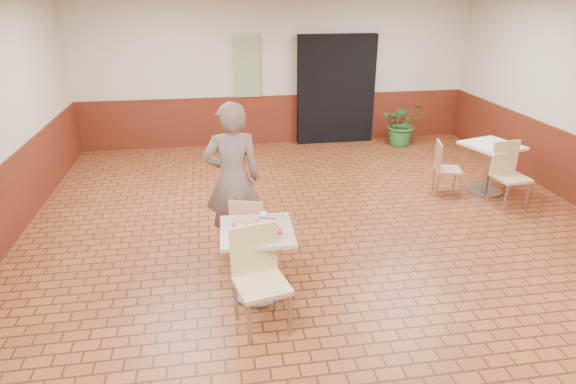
{
  "coord_description": "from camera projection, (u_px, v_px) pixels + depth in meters",
  "views": [
    {
      "loc": [
        -1.36,
        -4.77,
        3.01
      ],
      "look_at": [
        -0.58,
        0.04,
        0.95
      ],
      "focal_mm": 30.0,
      "sensor_mm": 36.0,
      "label": 1
    }
  ],
  "objects": [
    {
      "name": "ring_donut",
      "position": [
        249.0,
        222.0,
        4.91
      ],
      "size": [
        0.11,
        0.11,
        0.03
      ],
      "primitive_type": "torus",
      "rotation": [
        0.0,
        0.0,
        0.08
      ],
      "color": "gold",
      "rests_on": "serving_tray"
    },
    {
      "name": "serving_tray",
      "position": [
        257.0,
        228.0,
        4.84
      ],
      "size": [
        0.44,
        0.34,
        0.03
      ],
      "rotation": [
        0.0,
        0.0,
        0.12
      ],
      "color": "red",
      "rests_on": "main_table"
    },
    {
      "name": "corridor_doorway",
      "position": [
        336.0,
        90.0,
        9.9
      ],
      "size": [
        1.6,
        0.22,
        2.2
      ],
      "primitive_type": "cube",
      "color": "black",
      "rests_on": "ground"
    },
    {
      "name": "second_table",
      "position": [
        490.0,
        160.0,
        7.55
      ],
      "size": [
        0.75,
        0.75,
        0.79
      ],
      "rotation": [
        0.0,
        0.0,
        0.29
      ],
      "color": "beige",
      "rests_on": "ground"
    },
    {
      "name": "customer",
      "position": [
        233.0,
        179.0,
        5.7
      ],
      "size": [
        0.7,
        0.48,
        1.87
      ],
      "primitive_type": "imported",
      "rotation": [
        0.0,
        0.0,
        3.19
      ],
      "color": "#6F5F56",
      "rests_on": "ground"
    },
    {
      "name": "room_shell",
      "position": [
        342.0,
        143.0,
        5.13
      ],
      "size": [
        8.01,
        10.01,
        3.01
      ],
      "color": "brown",
      "rests_on": "ground"
    },
    {
      "name": "main_table",
      "position": [
        257.0,
        251.0,
        4.95
      ],
      "size": [
        0.73,
        0.73,
        0.77
      ],
      "rotation": [
        0.0,
        0.0,
        -0.04
      ],
      "color": "#B6A592",
      "rests_on": "ground"
    },
    {
      "name": "paper_cup",
      "position": [
        264.0,
        217.0,
        4.94
      ],
      "size": [
        0.08,
        0.08,
        0.1
      ],
      "rotation": [
        0.0,
        0.0,
        -0.43
      ],
      "color": "silver",
      "rests_on": "serving_tray"
    },
    {
      "name": "chair_main_back",
      "position": [
        248.0,
        227.0,
        5.58
      ],
      "size": [
        0.48,
        0.48,
        0.83
      ],
      "rotation": [
        0.0,
        0.0,
        2.86
      ],
      "color": "#DFAA85",
      "rests_on": "ground"
    },
    {
      "name": "wainscot_band",
      "position": [
        339.0,
        226.0,
        5.52
      ],
      "size": [
        8.0,
        10.0,
        1.0
      ],
      "color": "#551E10",
      "rests_on": "ground"
    },
    {
      "name": "chair_main_front",
      "position": [
        259.0,
        273.0,
        4.5
      ],
      "size": [
        0.56,
        0.56,
        1.01
      ],
      "rotation": [
        0.0,
        0.0,
        0.23
      ],
      "color": "#CEBD7C",
      "rests_on": "ground"
    },
    {
      "name": "chair_second_left",
      "position": [
        444.0,
        165.0,
        7.52
      ],
      "size": [
        0.47,
        0.47,
        0.84
      ],
      "rotation": [
        0.0,
        0.0,
        1.31
      ],
      "color": "tan",
      "rests_on": "ground"
    },
    {
      "name": "potted_plant",
      "position": [
        403.0,
        123.0,
        9.9
      ],
      "size": [
        1.02,
        0.95,
        0.92
      ],
      "primitive_type": "imported",
      "rotation": [
        0.0,
        0.0,
        -0.34
      ],
      "color": "#2B6B2F",
      "rests_on": "ground"
    },
    {
      "name": "chair_second_front",
      "position": [
        508.0,
        171.0,
        7.11
      ],
      "size": [
        0.48,
        0.48,
        0.96
      ],
      "rotation": [
        0.0,
        0.0,
        0.1
      ],
      "color": "#D9B882",
      "rests_on": "ground"
    },
    {
      "name": "long_john_donut",
      "position": [
        262.0,
        228.0,
        4.77
      ],
      "size": [
        0.16,
        0.11,
        0.05
      ],
      "rotation": [
        0.0,
        0.0,
        -0.28
      ],
      "color": "#C68B3A",
      "rests_on": "serving_tray"
    },
    {
      "name": "promo_poster",
      "position": [
        248.0,
        67.0,
        9.49
      ],
      "size": [
        0.5,
        0.03,
        1.2
      ],
      "primitive_type": "cube",
      "color": "gray",
      "rests_on": "wainscot_band"
    }
  ]
}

